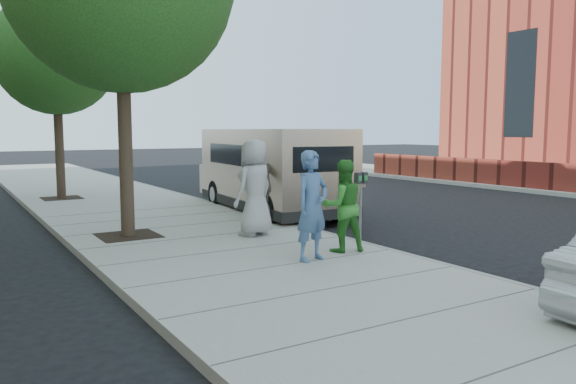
% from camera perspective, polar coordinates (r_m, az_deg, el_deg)
% --- Properties ---
extents(ground, '(120.00, 120.00, 0.00)m').
position_cam_1_polar(ground, '(10.94, -0.62, -6.04)').
color(ground, black).
rests_on(ground, ground).
extents(sidewalk, '(5.00, 60.00, 0.15)m').
position_cam_1_polar(sidewalk, '(10.46, -5.35, -6.23)').
color(sidewalk, gray).
rests_on(sidewalk, ground).
extents(curb_face, '(0.12, 60.00, 0.16)m').
position_cam_1_polar(curb_face, '(11.72, 5.44, -4.87)').
color(curb_face, gray).
rests_on(curb_face, ground).
extents(tree_far, '(3.92, 3.80, 6.49)m').
position_cam_1_polar(tree_far, '(19.60, -22.45, 13.30)').
color(tree_far, black).
rests_on(tree_far, sidewalk).
extents(parking_meter, '(0.30, 0.14, 1.39)m').
position_cam_1_polar(parking_meter, '(10.78, 7.40, -0.04)').
color(parking_meter, gray).
rests_on(parking_meter, sidewalk).
extents(van, '(2.66, 6.53, 2.37)m').
position_cam_1_polar(van, '(15.78, -1.87, 2.36)').
color(van, tan).
rests_on(van, ground).
extents(person_officer, '(0.76, 0.58, 1.86)m').
position_cam_1_polar(person_officer, '(9.40, 2.47, -1.41)').
color(person_officer, '#466795').
rests_on(person_officer, sidewalk).
extents(person_green_shirt, '(0.94, 0.81, 1.66)m').
position_cam_1_polar(person_green_shirt, '(10.16, 5.58, -1.41)').
color(person_green_shirt, '#33852B').
rests_on(person_green_shirt, sidewalk).
extents(person_gray_shirt, '(1.15, 0.95, 2.01)m').
position_cam_1_polar(person_gray_shirt, '(11.66, -3.41, 0.46)').
color(person_gray_shirt, '#ACABAE').
rests_on(person_gray_shirt, sidewalk).
extents(person_striped_polo, '(1.13, 0.73, 1.78)m').
position_cam_1_polar(person_striped_polo, '(13.44, -1.55, 0.77)').
color(person_striped_polo, gray).
rests_on(person_striped_polo, sidewalk).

